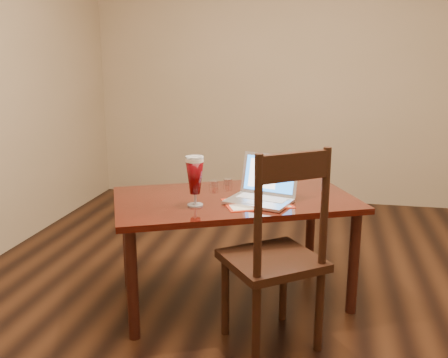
# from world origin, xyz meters

# --- Properties ---
(ground) EXTENTS (5.00, 5.00, 0.00)m
(ground) POSITION_xyz_m (0.00, 0.00, 0.00)
(ground) COLOR black
(ground) RESTS_ON ground
(room_shell) EXTENTS (4.51, 5.01, 2.71)m
(room_shell) POSITION_xyz_m (0.00, 0.00, 1.76)
(room_shell) COLOR tan
(room_shell) RESTS_ON ground
(dining_table) EXTENTS (1.64, 1.33, 0.96)m
(dining_table) POSITION_xyz_m (-0.34, 0.16, 0.61)
(dining_table) COLOR #451009
(dining_table) RESTS_ON ground
(dining_chair) EXTENTS (0.63, 0.63, 1.09)m
(dining_chair) POSITION_xyz_m (-0.03, -0.31, 0.51)
(dining_chair) COLOR black
(dining_chair) RESTS_ON ground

